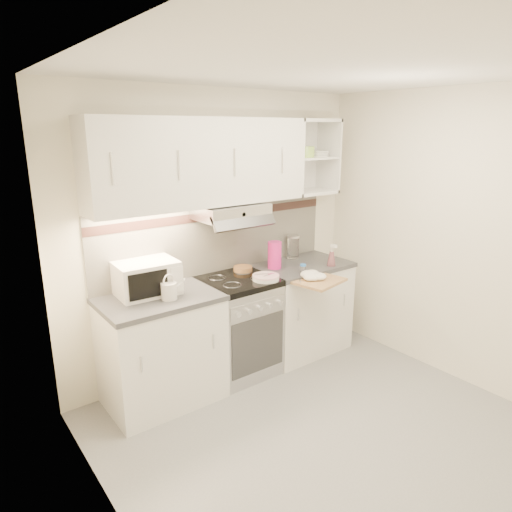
{
  "coord_description": "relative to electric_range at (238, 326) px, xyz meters",
  "views": [
    {
      "loc": [
        -2.15,
        -2.01,
        2.16
      ],
      "look_at": [
        0.09,
        0.95,
        1.12
      ],
      "focal_mm": 32.0,
      "sensor_mm": 36.0,
      "label": 1
    }
  ],
  "objects": [
    {
      "name": "worktop_left",
      "position": [
        -0.75,
        0.0,
        0.43
      ],
      "size": [
        0.92,
        0.62,
        0.04
      ],
      "primitive_type": "cube",
      "color": "#47474C",
      "rests_on": "base_cabinet_left"
    },
    {
      "name": "watering_can",
      "position": [
        -0.7,
        -0.09,
        0.52
      ],
      "size": [
        0.23,
        0.12,
        0.2
      ],
      "rotation": [
        0.0,
        0.0,
        0.27
      ],
      "color": "silver",
      "rests_on": "worktop_left"
    },
    {
      "name": "glass_jar",
      "position": [
        0.81,
        0.2,
        0.57
      ],
      "size": [
        0.12,
        0.12,
        0.24
      ],
      "rotation": [
        0.0,
        0.0,
        0.36
      ],
      "color": "silver",
      "rests_on": "worktop_right"
    },
    {
      "name": "microwave",
      "position": [
        -0.79,
        0.12,
        0.58
      ],
      "size": [
        0.48,
        0.37,
        0.26
      ],
      "rotation": [
        0.0,
        0.0,
        -0.05
      ],
      "color": "white",
      "rests_on": "worktop_left"
    },
    {
      "name": "room_shell",
      "position": [
        0.0,
        -0.73,
        1.18
      ],
      "size": [
        3.04,
        2.84,
        2.52
      ],
      "color": "white",
      "rests_on": "ground"
    },
    {
      "name": "bread_loaf",
      "position": [
        0.16,
        0.15,
        0.47
      ],
      "size": [
        0.17,
        0.17,
        0.04
      ],
      "primitive_type": "cylinder",
      "color": "olive",
      "rests_on": "electric_range"
    },
    {
      "name": "electric_range",
      "position": [
        0.0,
        0.0,
        0.0
      ],
      "size": [
        0.6,
        0.6,
        0.9
      ],
      "color": "#B7B7BC",
      "rests_on": "ground"
    },
    {
      "name": "worktop_right",
      "position": [
        0.75,
        0.0,
        0.43
      ],
      "size": [
        0.92,
        0.62,
        0.04
      ],
      "primitive_type": "cube",
      "color": "#47474C",
      "rests_on": "base_cabinet_right"
    },
    {
      "name": "base_cabinet_right",
      "position": [
        0.75,
        0.0,
        -0.02
      ],
      "size": [
        0.9,
        0.6,
        0.86
      ],
      "primitive_type": "cube",
      "color": "white",
      "rests_on": "ground"
    },
    {
      "name": "spray_bottle",
      "position": [
        0.93,
        -0.22,
        0.54
      ],
      "size": [
        0.08,
        0.08,
        0.22
      ],
      "rotation": [
        0.0,
        0.0,
        0.09
      ],
      "color": "pink",
      "rests_on": "worktop_right"
    },
    {
      "name": "dish_towel",
      "position": [
        0.55,
        -0.37,
        0.47
      ],
      "size": [
        0.29,
        0.25,
        0.07
      ],
      "primitive_type": null,
      "rotation": [
        0.0,
        0.0,
        0.07
      ],
      "color": "white",
      "rests_on": "cutting_board"
    },
    {
      "name": "base_cabinet_left",
      "position": [
        -0.75,
        0.0,
        -0.02
      ],
      "size": [
        0.9,
        0.6,
        0.86
      ],
      "primitive_type": "cube",
      "color": "white",
      "rests_on": "ground"
    },
    {
      "name": "ground",
      "position": [
        0.0,
        -1.1,
        -0.45
      ],
      "size": [
        3.0,
        3.0,
        0.0
      ],
      "primitive_type": "plane",
      "color": "gray",
      "rests_on": "ground"
    },
    {
      "name": "spice_jar",
      "position": [
        0.57,
        -0.22,
        0.49
      ],
      "size": [
        0.05,
        0.05,
        0.08
      ],
      "rotation": [
        0.0,
        0.0,
        -0.29
      ],
      "color": "white",
      "rests_on": "worktop_right"
    },
    {
      "name": "pink_pitcher",
      "position": [
        0.45,
        0.04,
        0.58
      ],
      "size": [
        0.14,
        0.13,
        0.25
      ],
      "rotation": [
        0.0,
        0.0,
        0.35
      ],
      "color": "#DE2186",
      "rests_on": "worktop_right"
    },
    {
      "name": "plate_stack",
      "position": [
        0.17,
        -0.18,
        0.47
      ],
      "size": [
        0.23,
        0.23,
        0.05
      ],
      "rotation": [
        0.0,
        0.0,
        -0.3
      ],
      "color": "silver",
      "rests_on": "electric_range"
    },
    {
      "name": "cutting_board",
      "position": [
        0.57,
        -0.4,
        0.42
      ],
      "size": [
        0.49,
        0.45,
        0.02
      ],
      "primitive_type": "cube",
      "rotation": [
        0.0,
        0.0,
        0.2
      ],
      "color": "tan",
      "rests_on": "base_cabinet_right"
    }
  ]
}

